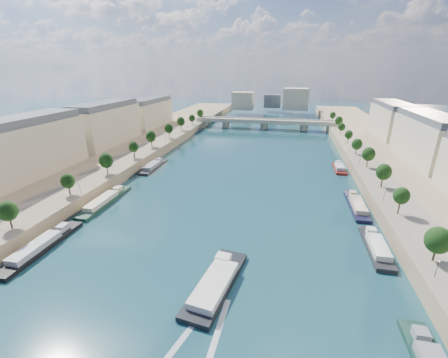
% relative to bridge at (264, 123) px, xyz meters
% --- Properties ---
extents(ground, '(700.00, 700.00, 0.00)m').
position_rel_bridge_xyz_m(ground, '(0.00, -130.25, -5.08)').
color(ground, '#0D313B').
rests_on(ground, ground).
extents(quay_left, '(44.00, 520.00, 5.00)m').
position_rel_bridge_xyz_m(quay_left, '(-72.00, -130.25, -2.58)').
color(quay_left, '#9E8460').
rests_on(quay_left, ground).
extents(quay_right, '(44.00, 520.00, 5.00)m').
position_rel_bridge_xyz_m(quay_right, '(72.00, -130.25, -2.58)').
color(quay_right, '#9E8460').
rests_on(quay_right, ground).
extents(pave_left, '(14.00, 520.00, 0.10)m').
position_rel_bridge_xyz_m(pave_left, '(-57.00, -130.25, -0.03)').
color(pave_left, gray).
rests_on(pave_left, quay_left).
extents(pave_right, '(14.00, 520.00, 0.10)m').
position_rel_bridge_xyz_m(pave_right, '(57.00, -130.25, -0.03)').
color(pave_right, gray).
rests_on(pave_right, quay_right).
extents(trees_left, '(4.80, 268.80, 8.26)m').
position_rel_bridge_xyz_m(trees_left, '(-55.00, -128.25, 5.39)').
color(trees_left, '#382B1E').
rests_on(trees_left, ground).
extents(trees_right, '(4.80, 268.80, 8.26)m').
position_rel_bridge_xyz_m(trees_right, '(55.00, -120.25, 5.39)').
color(trees_right, '#382B1E').
rests_on(trees_right, ground).
extents(lamps_left, '(0.36, 200.36, 4.28)m').
position_rel_bridge_xyz_m(lamps_left, '(-52.50, -140.25, 2.70)').
color(lamps_left, black).
rests_on(lamps_left, ground).
extents(lamps_right, '(0.36, 200.36, 4.28)m').
position_rel_bridge_xyz_m(lamps_right, '(52.50, -125.25, 2.70)').
color(lamps_right, black).
rests_on(lamps_right, ground).
extents(buildings_left, '(16.00, 226.00, 23.20)m').
position_rel_bridge_xyz_m(buildings_left, '(-85.00, -118.25, 11.37)').
color(buildings_left, beige).
rests_on(buildings_left, ground).
extents(skyline, '(79.00, 42.00, 22.00)m').
position_rel_bridge_xyz_m(skyline, '(3.19, 89.27, 9.57)').
color(skyline, beige).
rests_on(skyline, ground).
extents(bridge, '(112.00, 12.00, 8.15)m').
position_rel_bridge_xyz_m(bridge, '(0.00, 0.00, 0.00)').
color(bridge, '#C1B79E').
rests_on(bridge, ground).
extents(tour_barge, '(11.03, 26.25, 3.62)m').
position_rel_bridge_xyz_m(tour_barge, '(5.50, -192.23, -4.17)').
color(tour_barge, black).
rests_on(tour_barge, ground).
extents(wake, '(11.47, 26.02, 0.04)m').
position_rel_bridge_xyz_m(wake, '(5.50, -208.89, -5.06)').
color(wake, silver).
rests_on(wake, ground).
extents(moored_barges_left, '(5.00, 165.07, 3.60)m').
position_rel_bridge_xyz_m(moored_barges_left, '(-45.50, -186.35, -4.24)').
color(moored_barges_left, '#1B1C3B').
rests_on(moored_barges_left, ground).
extents(moored_barges_right, '(5.00, 162.96, 3.60)m').
position_rel_bridge_xyz_m(moored_barges_right, '(45.50, -174.33, -4.24)').
color(moored_barges_right, black).
rests_on(moored_barges_right, ground).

